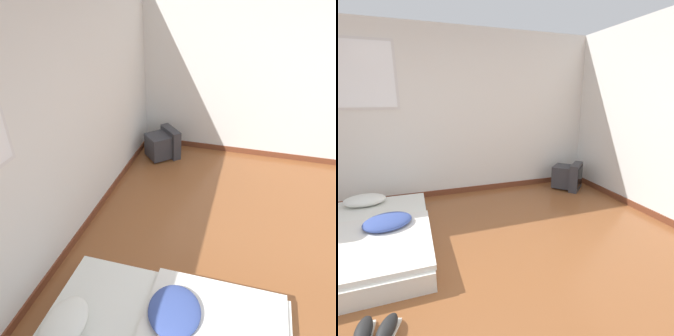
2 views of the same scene
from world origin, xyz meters
The scene contains 4 objects.
ground_plane centered at (0.00, 0.00, 0.00)m, with size 20.00×20.00×0.00m, color brown.
wall_back centered at (-0.01, 2.60, 1.29)m, with size 7.80×0.08×2.60m.
wall_right centered at (2.73, 0.00, 1.29)m, with size 0.08×7.55×2.60m.
crt_tv centered at (2.24, 2.15, 0.22)m, with size 0.61×0.61×0.46m.
Camera 1 is at (-2.22, 0.84, 2.67)m, focal length 35.00 mm.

